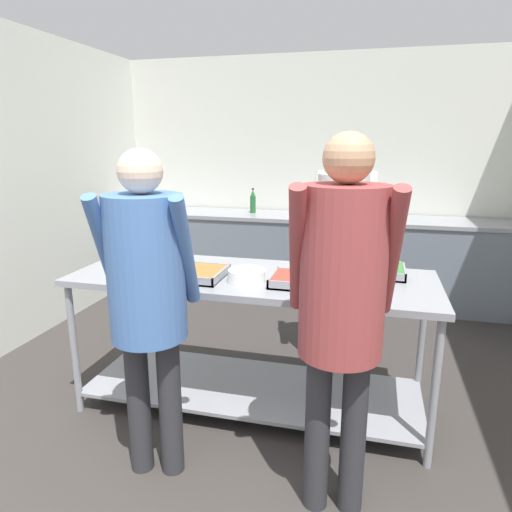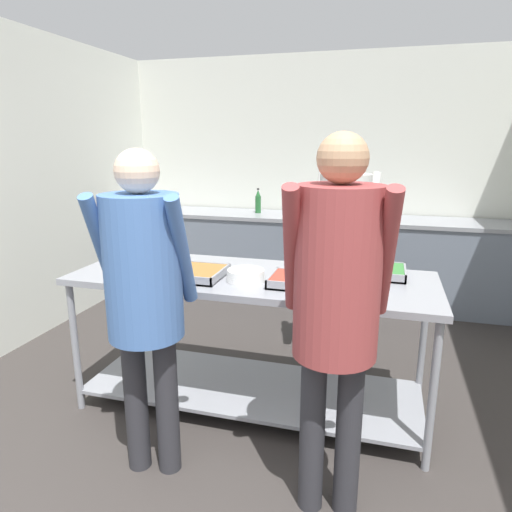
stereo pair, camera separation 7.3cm
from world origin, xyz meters
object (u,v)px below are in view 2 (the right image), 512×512
Objects in this scene: serving_tray_vegetables at (375,271)px; cook_behind_counter at (343,234)px; serving_tray_greens at (302,281)px; guest_serving_left at (337,293)px; serving_tray_roast at (193,273)px; water_bottle at (258,202)px; guest_serving_right at (144,284)px; plate_stack at (246,276)px; sauce_pan at (152,257)px.

cook_behind_counter is at bearing 115.40° from serving_tray_vegetables.
serving_tray_greens is 0.21× the size of guest_serving_left.
serving_tray_vegetables is 1.00m from guest_serving_left.
serving_tray_roast is 1.39× the size of water_bottle.
serving_tray_vegetables is 2.48m from water_bottle.
guest_serving_left is 1.51m from cook_behind_counter.
serving_tray_roast is 0.68m from serving_tray_greens.
guest_serving_right is (-1.08, -0.94, 0.11)m from serving_tray_vegetables.
plate_stack is at bearing 133.78° from guest_serving_left.
guest_serving_left is 3.27m from water_bottle.
guest_serving_right is at bearing 178.24° from guest_serving_left.
serving_tray_greens is at bearing -140.93° from serving_tray_vegetables.
cook_behind_counter is 6.18× the size of water_bottle.
plate_stack is 0.85× the size of water_bottle.
guest_serving_left is at bearing -46.22° from plate_stack.
serving_tray_greens is at bearing 111.97° from guest_serving_left.
cook_behind_counter is at bearing 60.92° from plate_stack.
guest_serving_right is 3.03m from water_bottle.
water_bottle is at bearing 96.02° from serving_tray_roast.
sauce_pan is at bearing -93.86° from water_bottle.
cook_behind_counter reaches higher than guest_serving_right.
water_bottle is (-1.20, 3.05, -0.03)m from guest_serving_left.
serving_tray_roast is 0.34m from plate_stack.
guest_serving_left reaches higher than cook_behind_counter.
guest_serving_left is 6.39× the size of water_bottle.
water_bottle is at bearing 122.91° from serving_tray_vegetables.
serving_tray_roast is (0.40, -0.23, -0.02)m from sauce_pan.
sauce_pan is 2.20m from water_bottle.
guest_serving_left is 1.03× the size of cook_behind_counter.
plate_stack is at bearing -119.08° from cook_behind_counter.
cook_behind_counter reaches higher than serving_tray_roast.
plate_stack is 0.34m from serving_tray_greens.
water_bottle reaches higher than serving_tray_greens.
water_bottle is (0.15, 2.20, 0.11)m from sauce_pan.
serving_tray_vegetables is at bearing -64.60° from cook_behind_counter.
serving_tray_vegetables is at bearing 39.07° from serving_tray_greens.
serving_tray_greens is at bearing 1.70° from serving_tray_roast.
serving_tray_greens is at bearing -99.88° from cook_behind_counter.
sauce_pan is 1.31× the size of water_bottle.
serving_tray_vegetables is 0.21× the size of cook_behind_counter.
serving_tray_greens is 0.71m from guest_serving_left.
guest_serving_right is at bearing -119.25° from cook_behind_counter.
serving_tray_greens is 0.22× the size of guest_serving_right.
serving_tray_vegetables is 1.44m from guest_serving_right.
guest_serving_right is (-0.68, -0.61, 0.11)m from serving_tray_greens.
plate_stack reaches higher than serving_tray_greens.
plate_stack is 0.62× the size of serving_tray_greens.
sauce_pan is 0.96× the size of serving_tray_greens.
guest_serving_right is (0.01, -0.59, 0.11)m from serving_tray_roast.
serving_tray_greens is at bearing -10.82° from sauce_pan.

